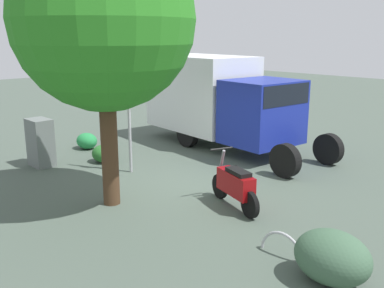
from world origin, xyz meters
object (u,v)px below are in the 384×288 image
utility_cabinet (40,143)px  bike_rack_hoop (281,255)px  box_truck_near (220,98)px  motorcycle (235,185)px  stop_sign (128,98)px  street_tree (103,20)px

utility_cabinet → bike_rack_hoop: utility_cabinet is taller
box_truck_near → utility_cabinet: size_ratio=5.14×
motorcycle → box_truck_near: bearing=-25.8°
stop_sign → bike_rack_hoop: stop_sign is taller
motorcycle → bike_rack_hoop: size_ratio=2.07×
motorcycle → street_tree: 4.36m
box_truck_near → street_tree: bearing=-65.7°
street_tree → bike_rack_hoop: street_tree is taller
box_truck_near → bike_rack_hoop: size_ratio=8.20×
box_truck_near → bike_rack_hoop: 7.83m
stop_sign → box_truck_near: bearing=-83.7°
motorcycle → stop_sign: size_ratio=0.57×
motorcycle → bike_rack_hoop: 2.25m
motorcycle → utility_cabinet: size_ratio=1.30×
street_tree → motorcycle: bearing=-138.1°
box_truck_near → bike_rack_hoop: bearing=-34.1°
stop_sign → motorcycle: bearing=-177.0°
box_truck_near → motorcycle: (-4.07, 3.75, -1.10)m
box_truck_near → street_tree: 6.36m
stop_sign → street_tree: size_ratio=0.53×
box_truck_near → stop_sign: stop_sign is taller
bike_rack_hoop → street_tree: bearing=11.7°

